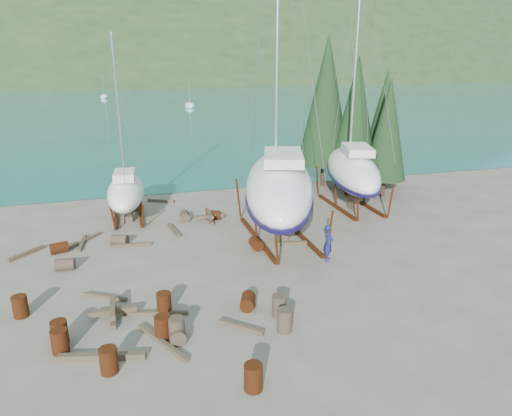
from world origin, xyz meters
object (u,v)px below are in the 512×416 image
object	(u,v)px
large_sailboat_far	(353,169)
small_sailboat_shore	(126,191)
worker	(329,243)
large_sailboat_near	(279,185)

from	to	relation	value
large_sailboat_far	small_sailboat_shore	size ratio (longest dim) A/B	1.45
small_sailboat_shore	worker	distance (m)	13.30
large_sailboat_far	large_sailboat_near	bearing A→B (deg)	-131.66
large_sailboat_near	small_sailboat_shore	world-z (taller)	large_sailboat_near
large_sailboat_near	small_sailboat_shore	size ratio (longest dim) A/B	1.74
large_sailboat_near	large_sailboat_far	distance (m)	7.74
worker	large_sailboat_far	bearing A→B (deg)	0.32
small_sailboat_shore	worker	xyz separation A→B (m)	(9.51, -9.25, -0.89)
large_sailboat_near	large_sailboat_far	bearing A→B (deg)	49.40
large_sailboat_near	large_sailboat_far	size ratio (longest dim) A/B	1.20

